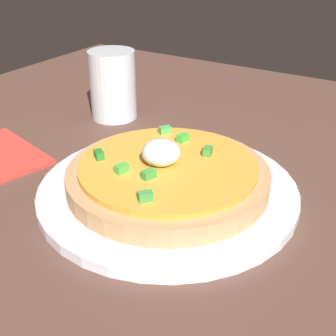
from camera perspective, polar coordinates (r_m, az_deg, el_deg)
name	(u,v)px	position (r cm, az deg, el deg)	size (l,w,h in cm)	color
dining_table	(215,165)	(54.59, 6.12, 0.41)	(97.24, 73.56, 3.25)	brown
plate	(168,190)	(45.06, 0.00, -2.84)	(26.26, 26.26, 1.09)	white
pizza	(168,174)	(44.12, -0.04, -0.79)	(20.34, 20.34, 5.00)	tan
cup_near	(113,86)	(63.12, -7.14, 10.44)	(6.45, 6.45, 9.52)	silver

